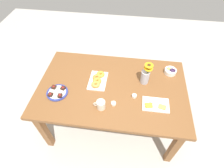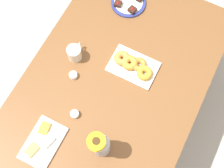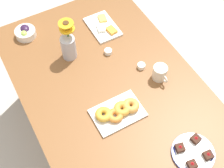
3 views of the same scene
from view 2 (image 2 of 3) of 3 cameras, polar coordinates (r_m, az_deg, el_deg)
ground_plane at (r=2.50m, az=0.00°, el=-6.32°), size 6.00×6.00×0.00m
dining_table at (r=1.88m, az=0.00°, el=-1.35°), size 1.60×1.00×0.74m
coffee_mug at (r=1.84m, az=-6.87°, el=5.66°), size 0.12×0.08×0.09m
cheese_platter at (r=1.74m, az=-12.53°, el=-10.29°), size 0.26×0.17×0.03m
croissant_platter at (r=1.83m, az=3.86°, el=3.46°), size 0.19×0.28×0.05m
jam_cup_honey at (r=1.74m, az=-6.86°, el=-5.48°), size 0.05×0.05×0.03m
jam_cup_berry at (r=1.82m, az=-7.11°, el=1.60°), size 0.05×0.05×0.03m
dessert_plate at (r=2.06m, az=3.03°, el=14.69°), size 0.22×0.22×0.05m
flower_vase at (r=1.61m, az=-2.04°, el=-11.21°), size 0.11×0.10×0.27m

